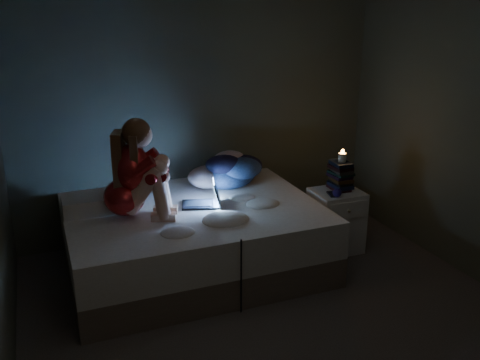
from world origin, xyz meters
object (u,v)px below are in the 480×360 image
woman (122,169)px  nightstand (336,220)px  bed (194,238)px  phone (332,194)px  laptop (200,193)px  candle (342,157)px

woman → nightstand: size_ratio=1.40×
bed → phone: 1.30m
woman → laptop: size_ratio=2.50×
laptop → phone: 1.20m
bed → nightstand: (1.34, -0.13, 0.00)m
laptop → bed: bearing=-160.3°
bed → laptop: size_ratio=6.44×
phone → bed: bearing=-176.0°
bed → phone: bearing=-8.9°
laptop → woman: bearing=-161.3°
bed → laptop: (0.07, 0.00, 0.40)m
nightstand → woman: bearing=177.5°
bed → nightstand: nightstand is taller
laptop → nightstand: laptop is taller
woman → nightstand: (1.91, -0.11, -0.69)m
woman → candle: 1.96m
candle → nightstand: bearing=-148.5°
bed → nightstand: size_ratio=3.61×
bed → candle: (1.39, -0.10, 0.61)m
woman → phone: (1.82, -0.18, -0.40)m
candle → phone: 0.35m
nightstand → candle: size_ratio=7.27×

